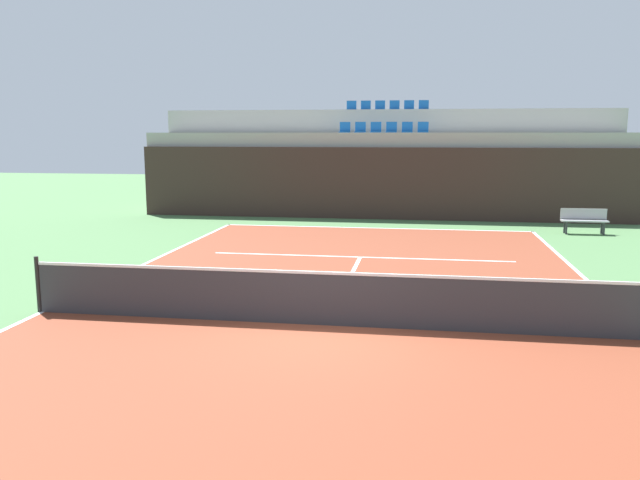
{
  "coord_description": "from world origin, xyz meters",
  "views": [
    {
      "loc": [
        1.62,
        -10.81,
        3.36
      ],
      "look_at": [
        -0.42,
        2.0,
        1.2
      ],
      "focal_mm": 35.98,
      "sensor_mm": 36.0,
      "label": 1
    }
  ],
  "objects": [
    {
      "name": "back_wall",
      "position": [
        0.0,
        14.57,
        1.41
      ],
      "size": [
        19.54,
        0.3,
        2.83
      ],
      "primitive_type": "cube",
      "color": "#33231E",
      "rests_on": "ground_plane"
    },
    {
      "name": "court_surface",
      "position": [
        0.0,
        0.0,
        0.01
      ],
      "size": [
        11.0,
        24.0,
        0.01
      ],
      "primitive_type": "cube",
      "color": "brown",
      "rests_on": "ground_plane"
    },
    {
      "name": "sideline_left",
      "position": [
        -5.45,
        0.0,
        0.01
      ],
      "size": [
        0.1,
        24.0,
        0.0
      ],
      "primitive_type": "cube",
      "color": "white",
      "rests_on": "court_surface"
    },
    {
      "name": "stands_tier_upper",
      "position": [
        0.0,
        18.32,
        2.19
      ],
      "size": [
        19.54,
        2.4,
        4.38
      ],
      "primitive_type": "cube",
      "color": "#9E9E99",
      "rests_on": "ground_plane"
    },
    {
      "name": "centre_service_line",
      "position": [
        0.0,
        3.2,
        0.01
      ],
      "size": [
        0.1,
        6.4,
        0.0
      ],
      "primitive_type": "cube",
      "color": "white",
      "rests_on": "court_surface"
    },
    {
      "name": "service_line_far",
      "position": [
        0.0,
        6.4,
        0.01
      ],
      "size": [
        8.26,
        0.1,
        0.0
      ],
      "primitive_type": "cube",
      "color": "white",
      "rests_on": "court_surface"
    },
    {
      "name": "tennis_net",
      "position": [
        0.0,
        0.0,
        0.51
      ],
      "size": [
        11.08,
        0.08,
        1.07
      ],
      "color": "black",
      "rests_on": "court_surface"
    },
    {
      "name": "seating_row_upper",
      "position": [
        0.0,
        18.41,
        4.51
      ],
      "size": [
        3.66,
        0.44,
        0.44
      ],
      "color": "#145193",
      "rests_on": "stands_tier_upper"
    },
    {
      "name": "player_bench",
      "position": [
        7.07,
        11.81,
        0.51
      ],
      "size": [
        1.5,
        0.4,
        0.85
      ],
      "color": "#99999E",
      "rests_on": "ground_plane"
    },
    {
      "name": "baseline_far",
      "position": [
        0.0,
        11.95,
        0.01
      ],
      "size": [
        11.0,
        0.1,
        0.0
      ],
      "primitive_type": "cube",
      "color": "white",
      "rests_on": "court_surface"
    },
    {
      "name": "seating_row_lower",
      "position": [
        0.0,
        16.01,
        3.52
      ],
      "size": [
        3.66,
        0.44,
        0.44
      ],
      "color": "#145193",
      "rests_on": "stands_tier_lower"
    },
    {
      "name": "stands_tier_lower",
      "position": [
        0.0,
        15.92,
        1.7
      ],
      "size": [
        19.54,
        2.4,
        3.4
      ],
      "primitive_type": "cube",
      "color": "#9E9E99",
      "rests_on": "ground_plane"
    },
    {
      "name": "ground_plane",
      "position": [
        0.0,
        0.0,
        0.0
      ],
      "size": [
        80.0,
        80.0,
        0.0
      ],
      "primitive_type": "plane",
      "color": "#477042"
    }
  ]
}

